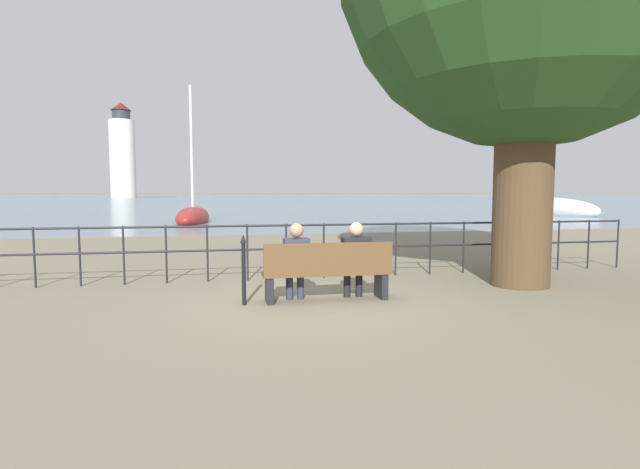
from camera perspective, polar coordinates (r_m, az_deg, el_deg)
The scene contains 10 objects.
ground_plane at distance 7.69m, azimuth 0.74°, elevation -7.50°, with size 1000.00×1000.00×0.00m, color #7A705B.
harbor_water at distance 169.17m, azimuth -10.85°, elevation 4.31°, with size 600.00×300.00×0.01m.
park_bench at distance 7.54m, azimuth 0.85°, elevation -4.35°, with size 1.94×0.45×0.90m.
seated_person_left at distance 7.51m, azimuth -2.74°, elevation -2.72°, with size 0.38×0.35×1.18m.
seated_person_right at distance 7.70m, azimuth 4.09°, elevation -2.52°, with size 0.43×0.35×1.19m.
promenade_railing at distance 9.46m, azimuth -1.72°, elevation -0.89°, with size 13.81×0.04×1.05m.
closed_umbrella at distance 7.34m, azimuth -8.72°, elevation -3.56°, with size 0.09×0.09×1.04m.
sailboat_0 at distance 27.65m, azimuth -14.32°, elevation 1.95°, with size 2.07×5.85×7.59m.
sailboat_1 at distance 39.46m, azimuth 24.73°, elevation 2.64°, with size 3.20×8.85×10.83m.
harbor_lighthouse at distance 136.35m, azimuth -21.65°, elevation 8.55°, with size 6.18×6.18×23.71m.
Camera 1 is at (-1.57, -7.34, 1.66)m, focal length 28.00 mm.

